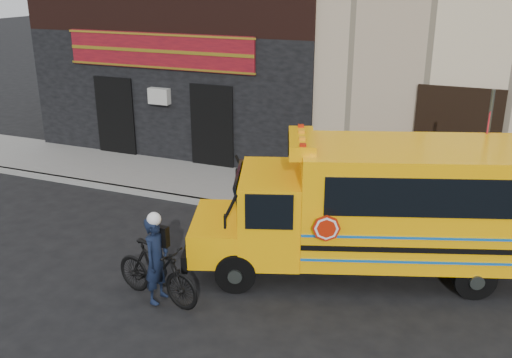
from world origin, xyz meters
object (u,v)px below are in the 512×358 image
Objects in this scene: sign_pole at (483,165)px; cyclist at (157,262)px; school_bus at (378,204)px; bicycle at (157,272)px.

cyclist is at bearing -139.07° from sign_pole.
school_bus is 4.54m from cyclist.
bicycle is 1.17× the size of cyclist.
bicycle is 0.27m from cyclist.
sign_pole is 1.84× the size of bicycle.
sign_pole is at bearing -47.41° from cyclist.
cyclist reaches higher than bicycle.
sign_pole reaches higher than cyclist.
school_bus is at bearing -50.29° from cyclist.
sign_pole is 2.15× the size of cyclist.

